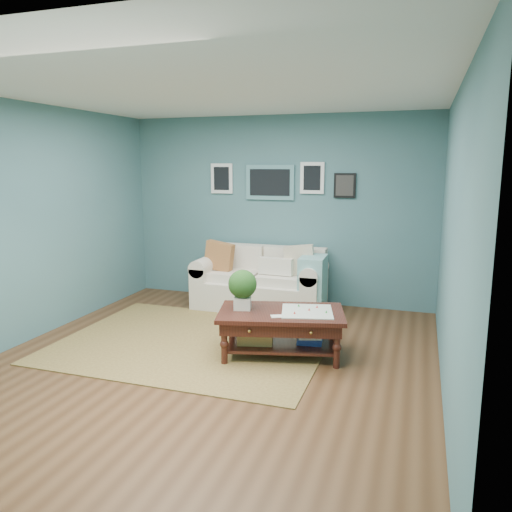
% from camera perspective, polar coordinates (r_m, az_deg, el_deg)
% --- Properties ---
extents(room_shell, '(5.00, 5.02, 2.70)m').
position_cam_1_polar(room_shell, '(5.01, -5.13, 2.94)').
color(room_shell, brown).
rests_on(room_shell, ground).
extents(area_rug, '(2.98, 2.38, 0.01)m').
position_cam_1_polar(area_rug, '(5.84, -7.11, -9.72)').
color(area_rug, brown).
rests_on(area_rug, ground).
extents(loveseat, '(1.85, 0.84, 0.95)m').
position_cam_1_polar(loveseat, '(7.02, 1.12, -2.92)').
color(loveseat, beige).
rests_on(loveseat, ground).
extents(coffee_table, '(1.45, 1.05, 0.91)m').
position_cam_1_polar(coffee_table, '(5.32, 2.13, -7.14)').
color(coffee_table, black).
rests_on(coffee_table, ground).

